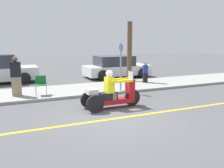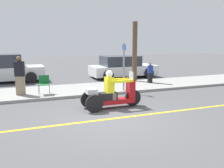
% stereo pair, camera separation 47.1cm
% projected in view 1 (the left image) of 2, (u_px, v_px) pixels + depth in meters
% --- Properties ---
extents(ground_plane, '(60.00, 60.00, 0.00)m').
position_uv_depth(ground_plane, '(115.00, 119.00, 7.92)').
color(ground_plane, '#4C4C4F').
extents(lane_stripe, '(24.00, 0.12, 0.01)m').
position_uv_depth(lane_stripe, '(127.00, 117.00, 8.09)').
color(lane_stripe, gold).
rests_on(lane_stripe, ground).
extents(sidewalk_strip, '(28.00, 2.80, 0.12)m').
position_uv_depth(sidewalk_strip, '(75.00, 90.00, 12.05)').
color(sidewalk_strip, gray).
rests_on(sidewalk_strip, ground).
extents(motorcycle_trike, '(2.25, 0.75, 1.40)m').
position_uv_depth(motorcycle_trike, '(112.00, 95.00, 9.08)').
color(motorcycle_trike, black).
rests_on(motorcycle_trike, ground).
extents(spectator_end_of_line, '(0.28, 0.19, 1.11)m').
position_uv_depth(spectator_end_of_line, '(145.00, 73.00, 13.80)').
color(spectator_end_of_line, black).
rests_on(spectator_end_of_line, sidewalk_strip).
extents(spectator_mid_group, '(0.44, 0.33, 1.66)m').
position_uv_depth(spectator_mid_group, '(16.00, 77.00, 10.47)').
color(spectator_mid_group, gray).
rests_on(spectator_mid_group, sidewalk_strip).
extents(folding_chair_curbside, '(0.52, 0.52, 0.82)m').
position_uv_depth(folding_chair_curbside, '(41.00, 83.00, 10.70)').
color(folding_chair_curbside, '#A5A8AD').
rests_on(folding_chair_curbside, sidewalk_strip).
extents(parked_car_lot_left, '(4.31, 2.11, 1.42)m').
position_uv_depth(parked_car_lot_left, '(116.00, 67.00, 16.50)').
color(parked_car_lot_left, silver).
rests_on(parked_car_lot_left, ground).
extents(tree_trunk, '(0.28, 0.28, 3.34)m').
position_uv_depth(tree_trunk, '(130.00, 52.00, 14.19)').
color(tree_trunk, brown).
rests_on(tree_trunk, sidewalk_strip).
extents(street_sign, '(0.08, 0.36, 2.20)m').
position_uv_depth(street_sign, '(121.00, 65.00, 11.54)').
color(street_sign, gray).
rests_on(street_sign, sidewalk_strip).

